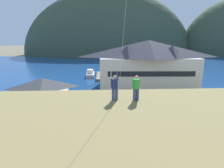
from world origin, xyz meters
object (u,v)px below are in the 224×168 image
wharf_dock (102,76)px  parked_car_corner_spot (93,106)px  parked_car_front_row_red (99,121)px  person_companion (136,87)px  parked_car_back_row_right (208,122)px  person_kite_flyer (115,87)px  parked_car_front_row_silver (159,123)px  parked_car_back_row_left (152,106)px  harbor_lodge (148,62)px  parking_light_pole (111,81)px  moored_boat_wharfside (90,74)px  storage_shed_near_lot (44,95)px  parked_car_mid_row_far (211,105)px  moored_boat_outer_mooring (115,76)px

wharf_dock → parked_car_corner_spot: parked_car_corner_spot is taller
parked_car_front_row_red → person_companion: 11.65m
parked_car_back_row_right → person_kite_flyer: (-12.04, -8.13, 6.70)m
wharf_dock → person_companion: 41.71m
parked_car_front_row_silver → parked_car_back_row_left: (0.73, 5.67, 0.00)m
harbor_lodge → parking_light_pole: size_ratio=3.63×
wharf_dock → moored_boat_wharfside: bearing=156.7°
parked_car_front_row_red → person_companion: (2.72, -9.14, 6.69)m
storage_shed_near_lot → wharf_dock: (8.58, 26.29, -2.44)m
parked_car_mid_row_far → person_companion: person_companion is taller
parked_car_front_row_silver → parked_car_front_row_red: bearing=171.6°
wharf_dock → parked_car_front_row_silver: parked_car_front_row_silver is taller
parked_car_front_row_red → person_companion: person_companion is taller
parked_car_corner_spot → person_companion: (3.78, -14.29, 6.69)m
parked_car_corner_spot → parked_car_front_row_silver: bearing=-37.1°
moored_boat_wharfside → parked_car_back_row_right: moored_boat_wharfside is taller
harbor_lodge → parked_car_mid_row_far: harbor_lodge is taller
harbor_lodge → parked_car_back_row_left: 16.91m
storage_shed_near_lot → parked_car_corner_spot: (7.16, -0.40, -1.73)m
harbor_lodge → parking_light_pole: bearing=-129.6°
moored_boat_outer_mooring → parked_car_front_row_silver: 30.51m
harbor_lodge → parked_car_back_row_right: bearing=-83.7°
storage_shed_near_lot → parked_car_mid_row_far: storage_shed_near_lot is taller
parked_car_corner_spot → harbor_lodge: bearing=52.2°
moored_boat_outer_mooring → parked_car_back_row_left: size_ratio=1.75×
harbor_lodge → moored_boat_wharfside: 19.64m
moored_boat_wharfside → parked_car_corner_spot: size_ratio=1.72×
parked_car_corner_spot → person_kite_flyer: size_ratio=2.30×
parked_car_back_row_left → wharf_dock: bearing=105.4°
parking_light_pole → person_kite_flyer: size_ratio=3.46×
harbor_lodge → parked_car_mid_row_far: 17.59m
wharf_dock → moored_boat_outer_mooring: moored_boat_outer_mooring is taller
harbor_lodge → parked_car_back_row_left: harbor_lodge is taller
parked_car_front_row_red → harbor_lodge: bearing=62.0°
parking_light_pole → person_companion: 19.22m
moored_boat_wharfside → moored_boat_outer_mooring: same height
parked_car_front_row_red → parked_car_corner_spot: bearing=101.6°
moored_boat_wharfside → person_kite_flyer: bearing=-84.0°
moored_boat_outer_mooring → person_companion: person_companion is taller
storage_shed_near_lot → parked_car_front_row_silver: size_ratio=1.90×
wharf_dock → parked_car_front_row_silver: size_ratio=2.73×
moored_boat_wharfside → moored_boat_outer_mooring: 8.13m
parked_car_back_row_left → person_companion: 16.14m
moored_boat_outer_mooring → parked_car_back_row_right: bearing=-72.7°
harbor_lodge → parked_car_front_row_red: size_ratio=5.39×
parked_car_front_row_silver → parked_car_mid_row_far: 11.43m
parked_car_front_row_silver → wharf_dock: bearing=101.7°
harbor_lodge → parked_car_front_row_silver: (-3.79, -21.65, -4.60)m
parked_car_corner_spot → wharf_dock: bearing=87.0°
storage_shed_near_lot → parked_car_back_row_left: 16.22m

